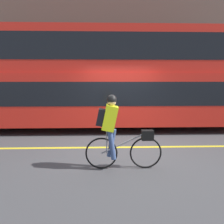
{
  "coord_description": "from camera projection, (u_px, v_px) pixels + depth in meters",
  "views": [
    {
      "loc": [
        -0.53,
        -5.98,
        1.99
      ],
      "look_at": [
        -0.31,
        0.55,
        1.01
      ],
      "focal_mm": 35.0,
      "sensor_mm": 36.0,
      "label": 1
    }
  ],
  "objects": [
    {
      "name": "street_sign_post",
      "position": [
        50.0,
        91.0,
        11.42
      ],
      "size": [
        0.36,
        0.09,
        2.3
      ],
      "color": "#59595B",
      "rests_on": "sidewalk_curb"
    },
    {
      "name": "trash_bin",
      "position": [
        165.0,
        105.0,
        11.74
      ],
      "size": [
        0.52,
        0.52,
        1.0
      ],
      "color": "#262628",
      "rests_on": "sidewalk_curb"
    },
    {
      "name": "sidewalk_curb",
      "position": [
        115.0,
        115.0,
        11.82
      ],
      "size": [
        60.0,
        1.73,
        0.11
      ],
      "color": "gray",
      "rests_on": "ground_plane"
    },
    {
      "name": "bus",
      "position": [
        101.0,
        76.0,
        8.68
      ],
      "size": [
        11.92,
        2.6,
        3.84
      ],
      "color": "black",
      "rests_on": "ground_plane"
    },
    {
      "name": "road_center_line",
      "position": [
        123.0,
        147.0,
        6.43
      ],
      "size": [
        50.0,
        0.14,
        0.01
      ],
      "primitive_type": "cube",
      "color": "yellow",
      "rests_on": "ground_plane"
    },
    {
      "name": "ground_plane",
      "position": [
        124.0,
        150.0,
        6.22
      ],
      "size": [
        80.0,
        80.0,
        0.0
      ],
      "primitive_type": "plane",
      "color": "#424244"
    },
    {
      "name": "cyclist_on_bike",
      "position": [
        116.0,
        130.0,
        4.78
      ],
      "size": [
        1.71,
        0.32,
        1.66
      ],
      "color": "black",
      "rests_on": "ground_plane"
    },
    {
      "name": "building_facade",
      "position": [
        114.0,
        31.0,
        12.14
      ],
      "size": [
        60.0,
        0.3,
        9.29
      ],
      "color": "brown",
      "rests_on": "ground_plane"
    }
  ]
}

